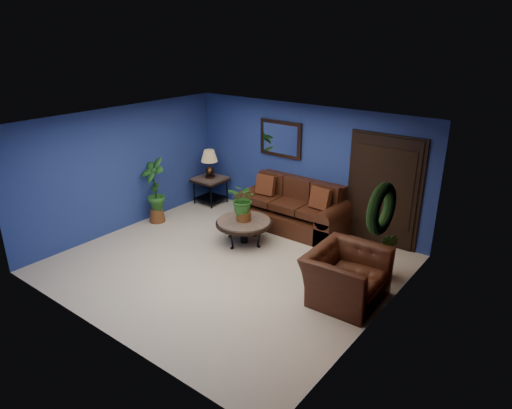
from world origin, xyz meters
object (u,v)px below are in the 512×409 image
Objects in this scene: sofa at (294,212)px; coffee_table at (244,223)px; end_table at (210,184)px; side_chair at (324,209)px; table_lamp at (209,161)px; armchair at (346,276)px.

coffee_table is at bearing -106.15° from sofa.
end_table is at bearing 149.13° from coffee_table.
coffee_table is 1.11× the size of side_chair.
end_table is at bearing 0.00° from table_lamp.
table_lamp is (-0.00, 0.00, 0.56)m from end_table.
table_lamp reaches higher than coffee_table.
coffee_table is 2.39m from table_lamp.
sofa is 2.10× the size of coffee_table.
end_table is 1.09× the size of table_lamp.
end_table is 4.79m from armchair.
coffee_table is 1.57× the size of end_table.
sofa reaches higher than side_chair.
armchair is (2.12, -1.80, 0.06)m from sofa.
table_lamp is at bearing 66.54° from armchair.
end_table is (-2.33, -0.04, 0.15)m from sofa.
sofa is 1.89× the size of armchair.
table_lamp is (-2.33, -0.04, 0.71)m from sofa.
table_lamp is at bearing 180.00° from end_table.
sofa reaches higher than armchair.
sofa reaches higher than coffee_table.
end_table is 0.71× the size of side_chair.
table_lamp reaches higher than sofa.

